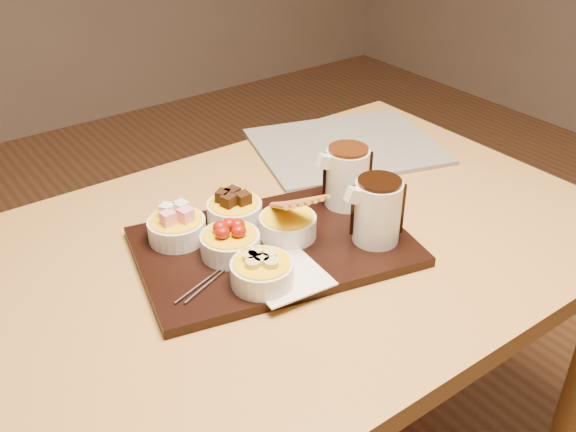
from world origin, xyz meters
TOP-DOWN VIEW (x-y plane):
  - dining_table at (0.00, 0.00)m, footprint 1.20×0.80m
  - serving_board at (-0.04, -0.01)m, footprint 0.52×0.40m
  - napkin at (-0.08, -0.11)m, footprint 0.13×0.13m
  - bowl_marshmallows at (-0.17, 0.09)m, footprint 0.10×0.10m
  - bowl_cake at (-0.06, 0.08)m, footprint 0.10×0.10m
  - bowl_strawberries at (-0.12, 0.00)m, footprint 0.10×0.10m
  - bowl_biscotti at (-0.01, -0.01)m, footprint 0.10×0.10m
  - bowl_bananas at (-0.12, -0.10)m, footprint 0.10×0.10m
  - pitcher_dark_chocolate at (0.11, -0.11)m, footprint 0.10×0.10m
  - pitcher_milk_chocolate at (0.15, 0.01)m, footprint 0.10×0.10m
  - fondue_skewers at (-0.13, -0.02)m, footprint 0.11×0.26m
  - newspaper at (0.33, 0.23)m, footprint 0.47×0.42m

SIDE VIEW (x-z plane):
  - dining_table at x=0.00m, z-range 0.28..1.03m
  - newspaper at x=0.33m, z-range 0.75..0.76m
  - serving_board at x=-0.04m, z-range 0.75..0.77m
  - napkin at x=-0.08m, z-range 0.77..0.77m
  - fondue_skewers at x=-0.13m, z-range 0.77..0.78m
  - bowl_marshmallows at x=-0.17m, z-range 0.77..0.81m
  - bowl_cake at x=-0.06m, z-range 0.77..0.81m
  - bowl_strawberries at x=-0.12m, z-range 0.77..0.81m
  - bowl_biscotti at x=-0.01m, z-range 0.77..0.81m
  - bowl_bananas at x=-0.12m, z-range 0.77..0.81m
  - pitcher_dark_chocolate at x=0.11m, z-range 0.77..0.88m
  - pitcher_milk_chocolate at x=0.15m, z-range 0.77..0.88m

